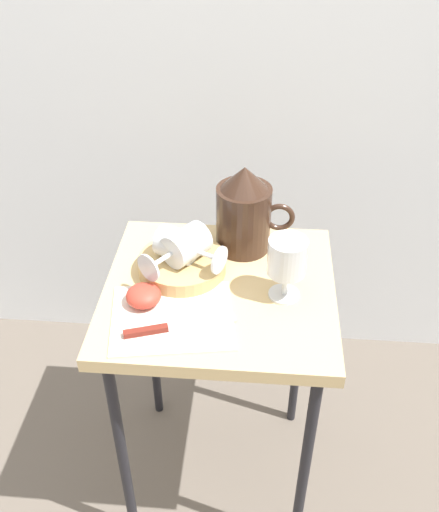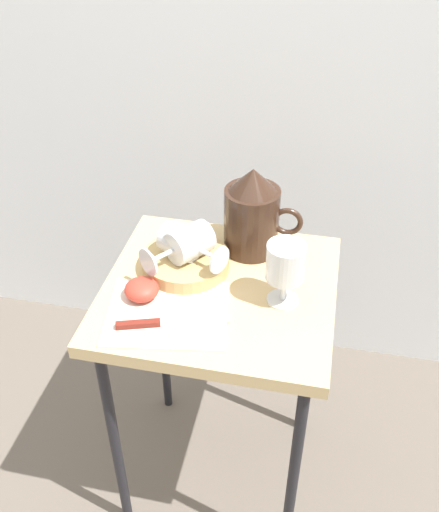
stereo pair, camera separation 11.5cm
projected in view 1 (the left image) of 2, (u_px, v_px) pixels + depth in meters
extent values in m
plane|color=#665B51|center=(220.00, 468.00, 1.60)|extent=(6.00, 6.00, 0.00)
cube|color=white|center=(238.00, 26.00, 1.42)|extent=(2.40, 0.03, 2.07)
cube|color=tan|center=(220.00, 292.00, 1.21)|extent=(0.48, 0.46, 0.03)
cylinder|color=black|center=(122.00, 455.00, 1.28)|extent=(0.02, 0.02, 0.63)
cylinder|color=black|center=(305.00, 469.00, 1.25)|extent=(0.02, 0.02, 0.63)
cylinder|color=black|center=(152.00, 335.00, 1.58)|extent=(0.02, 0.02, 0.63)
cylinder|color=black|center=(299.00, 344.00, 1.55)|extent=(0.02, 0.02, 0.63)
cube|color=silver|center=(172.00, 317.00, 1.13)|extent=(0.27, 0.23, 0.00)
cylinder|color=tan|center=(182.00, 265.00, 1.24)|extent=(0.19, 0.19, 0.03)
cylinder|color=#382319|center=(243.00, 219.00, 1.27)|extent=(0.12, 0.12, 0.15)
cylinder|color=orange|center=(243.00, 230.00, 1.29)|extent=(0.11, 0.11, 0.08)
cone|color=#382319|center=(245.00, 178.00, 1.21)|extent=(0.10, 0.10, 0.05)
torus|color=#382319|center=(279.00, 217.00, 1.26)|extent=(0.07, 0.01, 0.07)
cylinder|color=silver|center=(284.00, 294.00, 1.18)|extent=(0.06, 0.06, 0.00)
cylinder|color=silver|center=(285.00, 283.00, 1.16)|extent=(0.01, 0.01, 0.06)
cylinder|color=silver|center=(287.00, 257.00, 1.12)|extent=(0.08, 0.08, 0.08)
cylinder|color=orange|center=(287.00, 263.00, 1.13)|extent=(0.07, 0.07, 0.04)
cylinder|color=silver|center=(186.00, 245.00, 1.20)|extent=(0.11, 0.11, 0.07)
cylinder|color=silver|center=(160.00, 261.00, 1.16)|extent=(0.04, 0.05, 0.01)
cylinder|color=silver|center=(148.00, 268.00, 1.14)|extent=(0.05, 0.04, 0.06)
cylinder|color=silver|center=(177.00, 244.00, 1.21)|extent=(0.10, 0.10, 0.07)
cylinder|color=silver|center=(205.00, 254.00, 1.18)|extent=(0.06, 0.04, 0.01)
cylinder|color=silver|center=(218.00, 259.00, 1.17)|extent=(0.03, 0.06, 0.06)
ellipsoid|color=#CC3D2D|center=(144.00, 296.00, 1.15)|extent=(0.07, 0.07, 0.04)
cube|color=silver|center=(202.00, 323.00, 1.11)|extent=(0.13, 0.06, 0.00)
cube|color=maroon|center=(146.00, 331.00, 1.08)|extent=(0.09, 0.04, 0.01)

